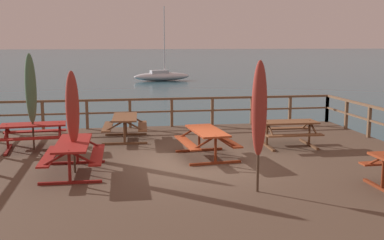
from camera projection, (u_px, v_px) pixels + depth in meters
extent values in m
plane|color=#2D5B6B|center=(197.00, 193.00, 12.36)|extent=(600.00, 600.00, 0.00)
cube|color=brown|center=(197.00, 178.00, 12.29)|extent=(12.73, 11.20, 0.84)
cube|color=brown|center=(172.00, 99.00, 17.35)|extent=(12.43, 0.09, 0.08)
cube|color=brown|center=(172.00, 111.00, 17.43)|extent=(12.43, 0.07, 0.06)
cube|color=brown|center=(43.00, 116.00, 16.68)|extent=(0.10, 0.10, 1.05)
cube|color=brown|center=(87.00, 115.00, 16.93)|extent=(0.10, 0.10, 1.05)
cube|color=brown|center=(130.00, 114.00, 17.18)|extent=(0.10, 0.10, 1.05)
cube|color=brown|center=(172.00, 113.00, 17.44)|extent=(0.10, 0.10, 1.05)
cube|color=brown|center=(212.00, 112.00, 17.69)|extent=(0.10, 0.10, 1.05)
cube|color=brown|center=(252.00, 111.00, 17.94)|extent=(0.10, 0.10, 1.05)
cube|color=brown|center=(290.00, 110.00, 18.20)|extent=(0.10, 0.10, 1.05)
cube|color=brown|center=(327.00, 109.00, 18.45)|extent=(0.10, 0.10, 1.05)
cube|color=brown|center=(369.00, 122.00, 15.42)|extent=(0.10, 0.10, 1.05)
cube|color=brown|center=(346.00, 115.00, 16.93)|extent=(0.10, 0.10, 1.05)
cube|color=brown|center=(327.00, 109.00, 18.45)|extent=(0.10, 0.10, 1.05)
cube|color=maroon|center=(33.00, 125.00, 13.64)|extent=(1.89, 0.92, 0.05)
cube|color=maroon|center=(32.00, 138.00, 13.16)|extent=(1.85, 0.44, 0.04)
cube|color=maroon|center=(35.00, 131.00, 14.23)|extent=(1.85, 0.44, 0.04)
cube|color=maroon|center=(8.00, 150.00, 13.58)|extent=(0.20, 1.40, 0.06)
cylinder|color=maroon|center=(7.00, 138.00, 13.52)|extent=(0.07, 0.07, 0.74)
cylinder|color=maroon|center=(6.00, 133.00, 13.22)|extent=(0.11, 0.63, 0.37)
cylinder|color=maroon|center=(8.00, 129.00, 13.75)|extent=(0.11, 0.63, 0.37)
cube|color=maroon|center=(61.00, 147.00, 13.94)|extent=(0.20, 1.40, 0.06)
cylinder|color=maroon|center=(60.00, 136.00, 13.89)|extent=(0.07, 0.07, 0.74)
cylinder|color=maroon|center=(59.00, 130.00, 13.58)|extent=(0.11, 0.63, 0.37)
cylinder|color=maroon|center=(60.00, 127.00, 14.12)|extent=(0.11, 0.63, 0.37)
cube|color=maroon|center=(382.00, 189.00, 9.92)|extent=(0.09, 1.40, 0.06)
cylinder|color=maroon|center=(383.00, 174.00, 9.86)|extent=(0.07, 0.07, 0.74)
cylinder|color=maroon|center=(376.00, 160.00, 10.10)|extent=(0.06, 0.63, 0.37)
cube|color=maroon|center=(73.00, 143.00, 11.13)|extent=(0.80, 2.16, 0.05)
cube|color=maroon|center=(97.00, 154.00, 11.26)|extent=(0.32, 2.15, 0.04)
cube|color=maroon|center=(49.00, 156.00, 11.10)|extent=(0.32, 2.15, 0.04)
cube|color=maroon|center=(70.00, 183.00, 10.38)|extent=(1.40, 0.11, 0.06)
cylinder|color=maroon|center=(70.00, 168.00, 10.32)|extent=(0.07, 0.07, 0.74)
cylinder|color=maroon|center=(82.00, 158.00, 10.33)|extent=(0.63, 0.07, 0.37)
cylinder|color=maroon|center=(56.00, 159.00, 10.24)|extent=(0.63, 0.07, 0.37)
cube|color=maroon|center=(78.00, 162.00, 12.12)|extent=(1.40, 0.11, 0.06)
cylinder|color=maroon|center=(77.00, 150.00, 12.07)|extent=(0.07, 0.07, 0.74)
cylinder|color=maroon|center=(88.00, 141.00, 12.07)|extent=(0.63, 0.07, 0.37)
cylinder|color=maroon|center=(66.00, 142.00, 11.99)|extent=(0.63, 0.07, 0.37)
cube|color=brown|center=(289.00, 122.00, 14.10)|extent=(1.72, 0.80, 0.05)
cube|color=brown|center=(295.00, 135.00, 13.60)|extent=(1.71, 0.32, 0.04)
cube|color=brown|center=(282.00, 128.00, 14.69)|extent=(1.71, 0.32, 0.04)
cube|color=brown|center=(267.00, 146.00, 14.12)|extent=(0.11, 1.40, 0.06)
cylinder|color=brown|center=(267.00, 135.00, 14.06)|extent=(0.07, 0.07, 0.74)
cylinder|color=brown|center=(270.00, 129.00, 13.75)|extent=(0.07, 0.63, 0.37)
cylinder|color=brown|center=(264.00, 126.00, 14.30)|extent=(0.07, 0.63, 0.37)
cube|color=brown|center=(309.00, 144.00, 14.31)|extent=(0.11, 1.40, 0.06)
cylinder|color=brown|center=(309.00, 133.00, 14.25)|extent=(0.07, 0.07, 0.74)
cylinder|color=brown|center=(313.00, 128.00, 13.94)|extent=(0.07, 0.63, 0.37)
cylinder|color=brown|center=(306.00, 125.00, 14.49)|extent=(0.07, 0.63, 0.37)
cube|color=brown|center=(125.00, 117.00, 15.03)|extent=(0.86, 1.87, 0.05)
cube|color=brown|center=(142.00, 126.00, 15.14)|extent=(0.38, 1.85, 0.04)
cube|color=brown|center=(108.00, 127.00, 15.02)|extent=(0.38, 1.85, 0.04)
cube|color=brown|center=(125.00, 143.00, 14.43)|extent=(1.40, 0.16, 0.06)
cylinder|color=brown|center=(124.00, 133.00, 14.37)|extent=(0.07, 0.07, 0.74)
cylinder|color=brown|center=(133.00, 125.00, 14.37)|extent=(0.63, 0.09, 0.37)
cylinder|color=brown|center=(115.00, 126.00, 14.30)|extent=(0.63, 0.09, 0.37)
cube|color=brown|center=(126.00, 134.00, 15.87)|extent=(1.40, 0.16, 0.06)
cylinder|color=brown|center=(126.00, 124.00, 15.82)|extent=(0.07, 0.07, 0.74)
cylinder|color=brown|center=(134.00, 118.00, 15.81)|extent=(0.63, 0.09, 0.37)
cylinder|color=brown|center=(117.00, 118.00, 15.75)|extent=(0.63, 0.09, 0.37)
cube|color=#993819|center=(207.00, 131.00, 12.68)|extent=(0.94, 1.97, 0.05)
cube|color=#993819|center=(226.00, 140.00, 12.88)|extent=(0.46, 1.93, 0.04)
cube|color=#993819|center=(187.00, 143.00, 12.59)|extent=(0.46, 1.93, 0.04)
cube|color=maroon|center=(215.00, 163.00, 12.06)|extent=(1.40, 0.21, 0.06)
cylinder|color=maroon|center=(216.00, 150.00, 12.01)|extent=(0.07, 0.07, 0.74)
cylinder|color=maroon|center=(226.00, 141.00, 12.04)|extent=(0.63, 0.12, 0.37)
cylinder|color=maroon|center=(205.00, 143.00, 11.90)|extent=(0.63, 0.12, 0.37)
cube|color=maroon|center=(199.00, 150.00, 13.54)|extent=(1.40, 0.21, 0.06)
cylinder|color=maroon|center=(199.00, 139.00, 13.48)|extent=(0.07, 0.07, 0.74)
cylinder|color=maroon|center=(208.00, 131.00, 13.52)|extent=(0.63, 0.12, 0.37)
cylinder|color=maroon|center=(190.00, 132.00, 13.38)|extent=(0.63, 0.12, 0.37)
cylinder|color=#4C3828|center=(32.00, 105.00, 13.48)|extent=(0.06, 0.06, 2.67)
ellipsoid|color=#4C704C|center=(31.00, 89.00, 13.40)|extent=(0.32, 0.32, 2.03)
cylinder|color=#2D432D|center=(31.00, 94.00, 13.43)|extent=(0.21, 0.21, 0.05)
cone|color=#4C3828|center=(29.00, 56.00, 13.25)|extent=(0.10, 0.10, 0.14)
cylinder|color=#4C3828|center=(259.00, 131.00, 9.63)|extent=(0.06, 0.06, 2.62)
ellipsoid|color=#A33328|center=(259.00, 109.00, 9.56)|extent=(0.32, 0.32, 1.99)
cylinder|color=maroon|center=(259.00, 116.00, 9.58)|extent=(0.21, 0.21, 0.05)
cone|color=#4C3828|center=(260.00, 64.00, 9.41)|extent=(0.10, 0.10, 0.14)
cylinder|color=#4C3828|center=(73.00, 125.00, 11.11)|extent=(0.06, 0.06, 2.34)
ellipsoid|color=#A33328|center=(72.00, 108.00, 11.04)|extent=(0.32, 0.32, 1.78)
cylinder|color=maroon|center=(73.00, 113.00, 11.06)|extent=(0.21, 0.21, 0.05)
cone|color=#4C3828|center=(71.00, 73.00, 10.91)|extent=(0.10, 0.10, 0.14)
ellipsoid|color=silver|center=(162.00, 77.00, 49.07)|extent=(6.19, 2.63, 0.90)
cube|color=silver|center=(159.00, 72.00, 48.90)|extent=(1.95, 1.37, 0.36)
cylinder|color=silver|center=(164.00, 40.00, 48.55)|extent=(0.10, 0.10, 7.00)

